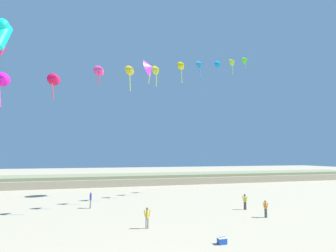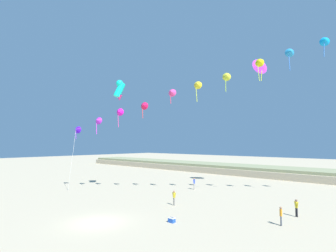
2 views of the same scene
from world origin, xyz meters
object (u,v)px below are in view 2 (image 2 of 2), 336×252
at_px(person_near_left, 174,197).
at_px(large_kite_mid_trail, 261,65).
at_px(person_near_right, 296,207).
at_px(person_far_left, 281,215).
at_px(large_kite_low_lead, 119,89).
at_px(beach_cooler, 172,220).
at_px(person_mid_center, 194,183).

xyz_separation_m(person_near_left, large_kite_mid_trail, (3.55, 16.54, 18.09)).
distance_m(person_near_right, large_kite_mid_trail, 23.26).
height_order(person_near_right, person_far_left, person_near_right).
bearing_deg(person_near_left, large_kite_low_lead, 175.72).
xyz_separation_m(person_near_right, beach_cooler, (-7.61, -9.28, -0.73)).
relative_size(person_near_right, large_kite_low_lead, 0.54).
bearing_deg(large_kite_mid_trail, beach_cooler, -88.81).
height_order(person_near_left, large_kite_low_lead, large_kite_low_lead).
bearing_deg(person_mid_center, large_kite_mid_trail, 40.80).
height_order(person_mid_center, person_far_left, person_mid_center).
xyz_separation_m(large_kite_mid_trail, beach_cooler, (0.45, -21.48, -18.83)).
distance_m(person_near_right, beach_cooler, 12.02).
distance_m(person_near_left, person_near_right, 12.39).
xyz_separation_m(person_far_left, large_kite_mid_trail, (-7.90, 15.92, 18.13)).
relative_size(person_near_right, beach_cooler, 2.84).
bearing_deg(large_kite_mid_trail, person_near_right, -56.56).
xyz_separation_m(person_near_left, large_kite_low_lead, (-11.37, 0.85, 13.95)).
bearing_deg(person_near_left, person_mid_center, 114.33).
relative_size(person_near_right, person_far_left, 1.04).
height_order(person_near_left, large_kite_mid_trail, large_kite_mid_trail).
bearing_deg(person_mid_center, person_near_right, -18.50).
distance_m(person_near_left, person_far_left, 11.47).
bearing_deg(person_near_left, person_near_right, 20.52).
bearing_deg(beach_cooler, person_near_right, 50.66).
bearing_deg(large_kite_mid_trail, person_mid_center, -139.20).
bearing_deg(large_kite_mid_trail, person_far_left, -63.61).
height_order(person_near_left, person_far_left, person_near_left).
distance_m(person_near_left, large_kite_low_lead, 18.02).
height_order(person_far_left, large_kite_low_lead, large_kite_low_lead).
relative_size(large_kite_low_lead, large_kite_mid_trail, 0.79).
bearing_deg(person_mid_center, large_kite_low_lead, -128.34).
bearing_deg(person_mid_center, beach_cooler, -60.20).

